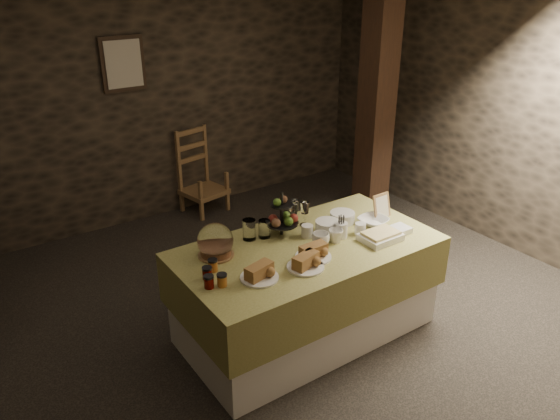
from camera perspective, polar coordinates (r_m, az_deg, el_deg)
ground_plane at (r=4.56m, az=-0.84°, el=-11.72°), size 5.50×5.00×0.01m
room_shell at (r=3.85m, az=-0.98°, el=7.33°), size 5.52×5.02×2.60m
buffet_table at (r=4.23m, az=2.80°, el=-7.64°), size 1.97×1.04×0.78m
chair at (r=6.42m, az=-8.29°, el=3.66°), size 0.53×0.52×0.76m
timber_column at (r=6.10m, az=10.06°, el=11.01°), size 0.30×0.30×2.60m
framed_picture at (r=5.91m, az=-16.08°, el=14.47°), size 0.45×0.04×0.55m
plate_stack_a at (r=4.23m, az=4.98°, el=-1.78°), size 0.19×0.19×0.10m
plate_stack_b at (r=4.42m, az=6.52°, el=-0.75°), size 0.20×0.20×0.08m
cutlery_holder at (r=4.18m, az=6.38°, el=-2.09°), size 0.10×0.10×0.12m
cup_a at (r=4.04m, az=4.28°, el=-3.09°), size 0.14×0.14×0.10m
cup_b at (r=4.10m, az=5.84°, el=-2.70°), size 0.15×0.15×0.10m
mug_c at (r=4.17m, az=2.85°, el=-2.20°), size 0.09×0.09×0.09m
mug_d at (r=4.25m, az=8.38°, el=-1.94°), size 0.08×0.08×0.09m
bowl at (r=4.42m, az=9.73°, el=-1.16°), size 0.26×0.26×0.06m
cake_dome at (r=3.90m, az=-6.77°, el=-3.41°), size 0.26×0.26×0.26m
fruit_stand at (r=4.16m, az=0.28°, el=-0.87°), size 0.25×0.25×0.35m
bread_platter_left at (r=3.64m, az=-2.18°, el=-6.63°), size 0.26×0.26×0.11m
bread_platter_center at (r=3.76m, az=2.68°, el=-5.54°), size 0.26×0.26×0.11m
bread_platter_right at (r=3.89m, az=3.51°, el=-4.49°), size 0.26×0.26×0.11m
jam_jars at (r=3.64m, az=-7.04°, el=-6.84°), size 0.18×0.26×0.07m
tart_dish at (r=4.19m, az=10.47°, el=-2.71°), size 0.30×0.22×0.07m
square_dish at (r=4.34m, az=12.44°, el=-2.01°), size 0.14×0.14×0.04m
menu_frame at (r=4.54m, az=10.59°, el=0.33°), size 0.17×0.07×0.22m
storage_jar_a at (r=4.12m, az=-3.24°, el=-2.06°), size 0.10×0.10×0.16m
storage_jar_b at (r=4.15m, az=-1.64°, el=-1.98°), size 0.09×0.09×0.14m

